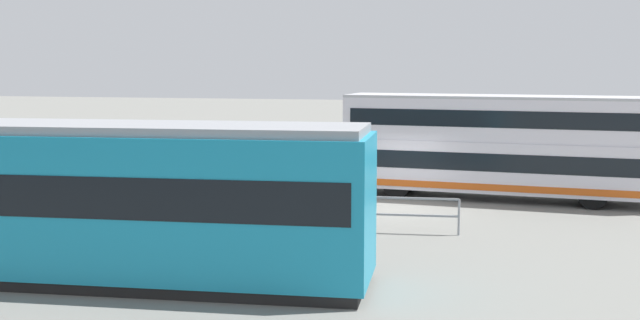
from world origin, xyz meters
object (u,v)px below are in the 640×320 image
object	(u,v)px
tram_yellow	(84,199)
double_decker_bus	(501,146)
pedestrian_near_railing	(270,203)
info_sign	(202,178)
pedestrian_crossing	(312,233)

from	to	relation	value
tram_yellow	double_decker_bus	bearing A→B (deg)	-124.46
pedestrian_near_railing	tram_yellow	bearing A→B (deg)	63.84
double_decker_bus	info_sign	xyz separation A→B (m)	(8.61, 7.62, -0.40)
tram_yellow	pedestrian_near_railing	world-z (taller)	tram_yellow
double_decker_bus	tram_yellow	bearing A→B (deg)	55.54
double_decker_bus	info_sign	world-z (taller)	double_decker_bus
tram_yellow	info_sign	bearing A→B (deg)	-95.75
tram_yellow	pedestrian_crossing	xyz separation A→B (m)	(-4.89, -1.95, -0.95)
double_decker_bus	tram_yellow	world-z (taller)	double_decker_bus
double_decker_bus	info_sign	bearing A→B (deg)	41.54
pedestrian_near_railing	info_sign	distance (m)	2.25
double_decker_bus	info_sign	size ratio (longest dim) A/B	5.27
pedestrian_near_railing	pedestrian_crossing	world-z (taller)	pedestrian_near_railing
tram_yellow	info_sign	world-z (taller)	tram_yellow
double_decker_bus	pedestrian_crossing	distance (m)	12.26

